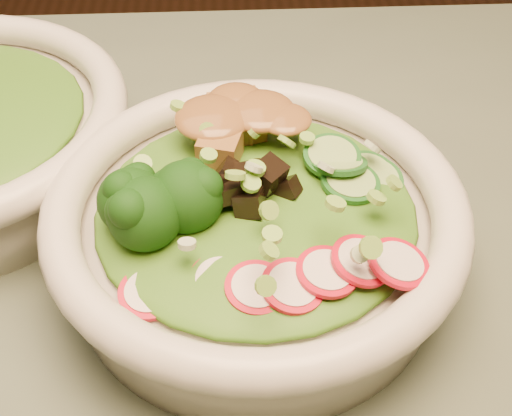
{
  "coord_description": "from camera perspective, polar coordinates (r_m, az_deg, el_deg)",
  "views": [
    {
      "loc": [
        -0.2,
        -0.23,
        1.09
      ],
      "look_at": [
        -0.18,
        0.06,
        0.8
      ],
      "focal_mm": 50.0,
      "sensor_mm": 36.0,
      "label": 1
    }
  ],
  "objects": [
    {
      "name": "salad_bowl",
      "position": [
        0.42,
        0.0,
        -1.84
      ],
      "size": [
        0.25,
        0.25,
        0.07
      ],
      "rotation": [
        0.0,
        0.0,
        0.31
      ],
      "color": "beige",
      "rests_on": "dining_table"
    },
    {
      "name": "lettuce_bed",
      "position": [
        0.41,
        0.0,
        0.1
      ],
      "size": [
        0.19,
        0.19,
        0.02
      ],
      "primitive_type": "ellipsoid",
      "color": "#295E13",
      "rests_on": "salad_bowl"
    },
    {
      "name": "broccoli_florets",
      "position": [
        0.39,
        -8.03,
        -0.09
      ],
      "size": [
        0.09,
        0.08,
        0.04
      ],
      "primitive_type": null,
      "rotation": [
        0.0,
        0.0,
        0.31
      ],
      "color": "black",
      "rests_on": "salad_bowl"
    },
    {
      "name": "radish_slices",
      "position": [
        0.37,
        2.88,
        -5.76
      ],
      "size": [
        0.11,
        0.07,
        0.02
      ],
      "primitive_type": null,
      "rotation": [
        0.0,
        0.0,
        0.31
      ],
      "color": "#B70E23",
      "rests_on": "salad_bowl"
    },
    {
      "name": "cucumber_slices",
      "position": [
        0.42,
        7.98,
        2.49
      ],
      "size": [
        0.08,
        0.08,
        0.03
      ],
      "primitive_type": null,
      "rotation": [
        0.0,
        0.0,
        0.31
      ],
      "color": "#A2CA70",
      "rests_on": "salad_bowl"
    },
    {
      "name": "mushroom_heap",
      "position": [
        0.41,
        -0.4,
        2.39
      ],
      "size": [
        0.08,
        0.08,
        0.04
      ],
      "primitive_type": null,
      "rotation": [
        0.0,
        0.0,
        0.31
      ],
      "color": "black",
      "rests_on": "salad_bowl"
    },
    {
      "name": "tofu_cubes",
      "position": [
        0.45,
        -1.75,
        6.05
      ],
      "size": [
        0.1,
        0.08,
        0.03
      ],
      "primitive_type": null,
      "rotation": [
        0.0,
        0.0,
        0.31
      ],
      "color": "brown",
      "rests_on": "salad_bowl"
    },
    {
      "name": "peanut_sauce",
      "position": [
        0.44,
        -1.78,
        7.28
      ],
      "size": [
        0.06,
        0.05,
        0.01
      ],
      "primitive_type": "ellipsoid",
      "color": "brown",
      "rests_on": "tofu_cubes"
    },
    {
      "name": "scallion_garnish",
      "position": [
        0.39,
        0.0,
        2.36
      ],
      "size": [
        0.18,
        0.18,
        0.02
      ],
      "primitive_type": null,
      "color": "#79B13E",
      "rests_on": "salad_bowl"
    }
  ]
}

